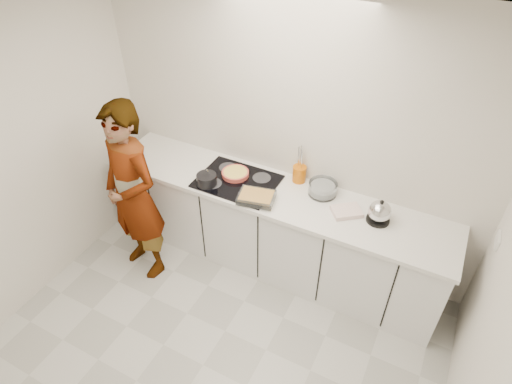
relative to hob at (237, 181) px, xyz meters
The scene contains 15 objects.
floor 1.60m from the hob, 74.48° to the right, with size 3.60×3.20×0.00m, color beige.
ceiling 2.13m from the hob, 74.48° to the right, with size 3.60×3.20×0.00m, color white.
wall_back 0.62m from the hob, 44.17° to the left, with size 3.60×0.00×2.60m, color silver.
wall_right 2.51m from the hob, 29.95° to the right, with size 0.02×3.20×2.60m.
base_cabinets 0.60m from the hob, ahead, with size 3.20×0.58×0.87m, color white.
countertop 0.35m from the hob, ahead, with size 3.24×0.64×0.04m, color white.
hob is the anchor object (origin of this frame).
tart_dish 0.09m from the hob, 131.26° to the left, with size 0.30×0.30×0.04m.
saucepan 0.28m from the hob, 142.14° to the right, with size 0.24×0.24×0.17m.
baking_dish 0.33m from the hob, 30.62° to the right, with size 0.35×0.29×0.06m.
mixing_bowl 0.78m from the hob, 14.26° to the left, with size 0.29×0.29×0.12m.
tea_towel 1.03m from the hob, ahead, with size 0.24×0.17×0.04m, color white.
kettle 1.29m from the hob, ahead, with size 0.25×0.25×0.22m.
utensil_crock 0.57m from the hob, 28.94° to the left, with size 0.12×0.12×0.15m, color #CE6308.
cook 0.94m from the hob, 141.91° to the right, with size 0.65×0.43×1.79m, color white.
Camera 1 is at (1.22, -1.44, 3.30)m, focal length 30.00 mm.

